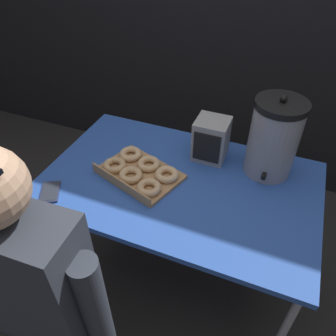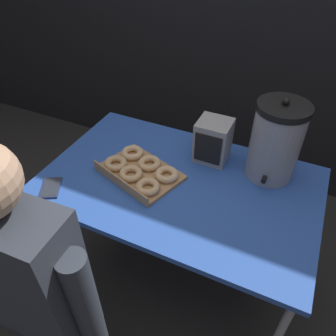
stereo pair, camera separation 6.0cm
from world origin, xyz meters
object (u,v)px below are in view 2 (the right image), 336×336
object	(u,v)px
cell_phone	(51,188)
person_seated	(36,298)
donut_box	(140,170)
coffee_urn	(276,141)
space_heater	(213,141)

from	to	relation	value
cell_phone	person_seated	bearing A→B (deg)	-88.18
cell_phone	donut_box	bearing A→B (deg)	9.86
donut_box	cell_phone	world-z (taller)	donut_box
coffee_urn	cell_phone	world-z (taller)	coffee_urn
coffee_urn	space_heater	world-z (taller)	coffee_urn
coffee_urn	cell_phone	bearing A→B (deg)	-148.82
person_seated	space_heater	bearing A→B (deg)	-112.96
cell_phone	person_seated	distance (m)	0.47
space_heater	person_seated	bearing A→B (deg)	-110.35
cell_phone	person_seated	size ratio (longest dim) A/B	0.12
space_heater	donut_box	bearing A→B (deg)	-135.31
cell_phone	space_heater	bearing A→B (deg)	12.55
coffee_urn	space_heater	size ratio (longest dim) A/B	1.88
cell_phone	person_seated	xyz separation A→B (m)	(0.24, -0.39, -0.11)
person_seated	donut_box	bearing A→B (deg)	-99.20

